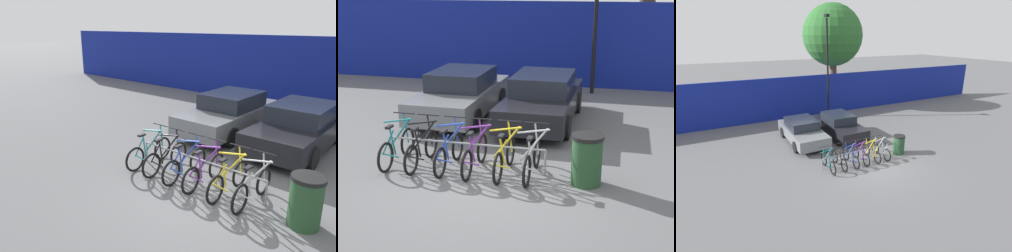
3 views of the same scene
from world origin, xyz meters
TOP-DOWN VIEW (x-y plane):
  - ground_plane at (0.00, 0.00)m, footprint 120.00×120.00m
  - bike_rack at (-0.66, 0.68)m, footprint 3.59×0.04m
  - bicycle_teal at (-2.18, 0.53)m, footprint 0.68×1.71m
  - bicycle_black at (-1.59, 0.53)m, footprint 0.68×1.71m
  - bicycle_blue at (-0.95, 0.53)m, footprint 0.68×1.71m
  - bicycle_purple at (-0.37, 0.53)m, footprint 0.68×1.71m
  - bicycle_yellow at (0.28, 0.53)m, footprint 0.68×1.71m
  - bicycle_silver at (0.86, 0.53)m, footprint 0.68×1.71m
  - car_grey at (-2.08, 4.48)m, footprint 1.91×4.48m
  - car_black at (0.37, 4.48)m, footprint 1.91×4.55m
  - trash_bin at (1.98, 0.45)m, footprint 0.63×0.63m

SIDE VIEW (x-z plane):
  - ground_plane at x=0.00m, z-range 0.00..0.00m
  - bicycle_teal at x=-2.18m, z-range -0.15..0.90m
  - bicycle_black at x=-1.59m, z-range -0.15..0.90m
  - bicycle_blue at x=-0.95m, z-range -0.15..0.90m
  - bicycle_purple at x=-0.37m, z-range -0.15..0.90m
  - bicycle_yellow at x=0.28m, z-range -0.15..0.90m
  - bicycle_silver at x=0.86m, z-range -0.15..0.90m
  - bike_rack at x=-0.66m, z-range 0.20..0.77m
  - trash_bin at x=1.98m, z-range 0.00..1.03m
  - car_grey at x=-2.08m, z-range -0.01..1.39m
  - car_black at x=0.37m, z-range -0.01..1.39m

